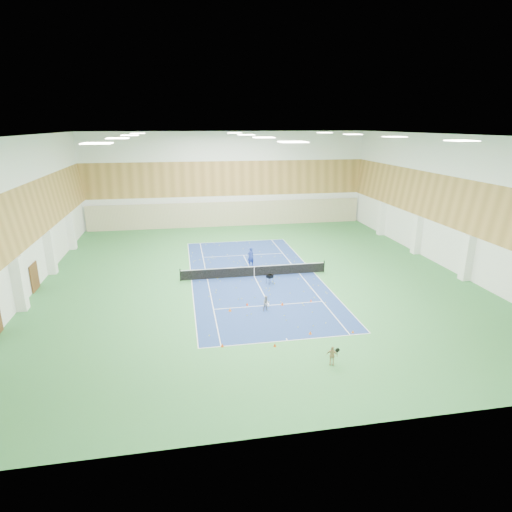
# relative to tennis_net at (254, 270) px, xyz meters

# --- Properties ---
(ground) EXTENTS (40.00, 40.00, 0.00)m
(ground) POSITION_rel_tennis_net_xyz_m (0.00, 0.00, -0.55)
(ground) COLOR #32763B
(ground) RESTS_ON ground
(room_shell) EXTENTS (36.00, 40.00, 12.00)m
(room_shell) POSITION_rel_tennis_net_xyz_m (0.00, 0.00, 5.45)
(room_shell) COLOR white
(room_shell) RESTS_ON ground
(wood_cladding) EXTENTS (36.00, 40.00, 8.00)m
(wood_cladding) POSITION_rel_tennis_net_xyz_m (0.00, 0.00, 7.45)
(wood_cladding) COLOR #AC7F3F
(wood_cladding) RESTS_ON room_shell
(ceiling_light_grid) EXTENTS (21.40, 25.40, 0.06)m
(ceiling_light_grid) POSITION_rel_tennis_net_xyz_m (0.00, 0.00, 11.37)
(ceiling_light_grid) COLOR white
(ceiling_light_grid) RESTS_ON room_shell
(court_surface) EXTENTS (10.97, 23.77, 0.01)m
(court_surface) POSITION_rel_tennis_net_xyz_m (0.00, 0.00, -0.55)
(court_surface) COLOR navy
(court_surface) RESTS_ON ground
(tennis_balls_scatter) EXTENTS (10.57, 22.77, 0.07)m
(tennis_balls_scatter) POSITION_rel_tennis_net_xyz_m (0.00, 0.00, -0.50)
(tennis_balls_scatter) COLOR #C9CF23
(tennis_balls_scatter) RESTS_ON ground
(tennis_net) EXTENTS (12.80, 0.10, 1.10)m
(tennis_net) POSITION_rel_tennis_net_xyz_m (0.00, 0.00, 0.00)
(tennis_net) COLOR black
(tennis_net) RESTS_ON ground
(back_curtain) EXTENTS (35.40, 0.16, 3.20)m
(back_curtain) POSITION_rel_tennis_net_xyz_m (0.00, 19.75, 1.05)
(back_curtain) COLOR #C6B793
(back_curtain) RESTS_ON ground
(door_left_b) EXTENTS (0.08, 1.80, 2.20)m
(door_left_b) POSITION_rel_tennis_net_xyz_m (-17.92, 0.00, 0.55)
(door_left_b) COLOR #593319
(door_left_b) RESTS_ON ground
(coach) EXTENTS (0.78, 0.64, 1.85)m
(coach) POSITION_rel_tennis_net_xyz_m (0.17, 2.93, 0.37)
(coach) COLOR navy
(coach) RESTS_ON ground
(child_court) EXTENTS (0.63, 0.55, 1.12)m
(child_court) POSITION_rel_tennis_net_xyz_m (-0.39, -7.25, 0.01)
(child_court) COLOR gray
(child_court) RESTS_ON ground
(child_apron) EXTENTS (0.70, 0.49, 1.11)m
(child_apron) POSITION_rel_tennis_net_xyz_m (1.75, -14.95, 0.00)
(child_apron) COLOR tan
(child_apron) RESTS_ON ground
(ball_cart) EXTENTS (0.63, 0.63, 0.84)m
(ball_cart) POSITION_rel_tennis_net_xyz_m (0.95, -2.07, -0.13)
(ball_cart) COLOR black
(ball_cart) RESTS_ON ground
(cone_svc_a) EXTENTS (0.23, 0.23, 0.25)m
(cone_svc_a) POSITION_rel_tennis_net_xyz_m (-2.98, -6.92, -0.42)
(cone_svc_a) COLOR orange
(cone_svc_a) RESTS_ON ground
(cone_svc_b) EXTENTS (0.19, 0.19, 0.21)m
(cone_svc_b) POSITION_rel_tennis_net_xyz_m (-1.60, -6.10, -0.45)
(cone_svc_b) COLOR #FD400D
(cone_svc_b) RESTS_ON ground
(cone_svc_c) EXTENTS (0.23, 0.23, 0.25)m
(cone_svc_c) POSITION_rel_tennis_net_xyz_m (0.96, -6.53, -0.42)
(cone_svc_c) COLOR #FF550D
(cone_svc_c) RESTS_ON ground
(cone_svc_d) EXTENTS (0.18, 0.18, 0.20)m
(cone_svc_d) POSITION_rel_tennis_net_xyz_m (3.25, -6.27, -0.45)
(cone_svc_d) COLOR #F3400C
(cone_svc_d) RESTS_ON ground
(cone_base_a) EXTENTS (0.20, 0.20, 0.22)m
(cone_base_a) POSITION_rel_tennis_net_xyz_m (-4.05, -11.90, -0.44)
(cone_base_a) COLOR #D8460B
(cone_base_a) RESTS_ON ground
(cone_base_b) EXTENTS (0.19, 0.19, 0.21)m
(cone_base_b) POSITION_rel_tennis_net_xyz_m (-0.92, -12.44, -0.45)
(cone_base_b) COLOR #D9480B
(cone_base_b) RESTS_ON ground
(cone_base_c) EXTENTS (0.20, 0.20, 0.22)m
(cone_base_c) POSITION_rel_tennis_net_xyz_m (1.66, -11.30, -0.44)
(cone_base_c) COLOR #FF660D
(cone_base_c) RESTS_ON ground
(cone_base_d) EXTENTS (0.17, 0.17, 0.19)m
(cone_base_d) POSITION_rel_tennis_net_xyz_m (4.40, -11.61, -0.46)
(cone_base_d) COLOR orange
(cone_base_d) RESTS_ON ground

